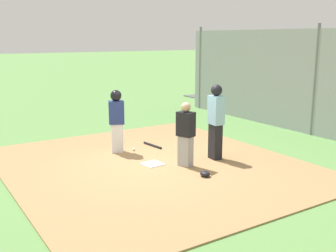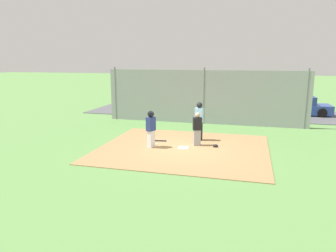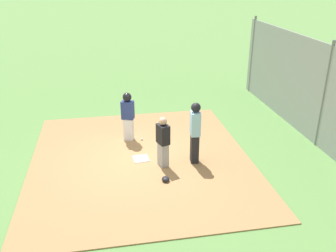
% 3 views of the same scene
% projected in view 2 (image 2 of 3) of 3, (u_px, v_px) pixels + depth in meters
% --- Properties ---
extents(ground_plane, '(140.00, 140.00, 0.00)m').
position_uv_depth(ground_plane, '(183.00, 149.00, 13.61)').
color(ground_plane, '#5B8947').
extents(dirt_infield, '(7.20, 6.40, 0.03)m').
position_uv_depth(dirt_infield, '(183.00, 148.00, 13.61)').
color(dirt_infield, '#9E774C').
rests_on(dirt_infield, ground_plane).
extents(home_plate, '(0.48, 0.48, 0.02)m').
position_uv_depth(home_plate, '(183.00, 148.00, 13.60)').
color(home_plate, white).
rests_on(home_plate, dirt_infield).
extents(catcher, '(0.44, 0.37, 1.49)m').
position_uv_depth(catcher, '(197.00, 129.00, 13.88)').
color(catcher, '#9E9EA3').
rests_on(catcher, dirt_infield).
extents(umpire, '(0.40, 0.29, 1.82)m').
position_uv_depth(umpire, '(199.00, 120.00, 14.73)').
color(umpire, black).
rests_on(umpire, dirt_infield).
extents(runner, '(0.38, 0.45, 1.62)m').
position_uv_depth(runner, '(151.00, 127.00, 13.54)').
color(runner, silver).
rests_on(runner, dirt_infield).
extents(baseball_bat, '(0.77, 0.15, 0.06)m').
position_uv_depth(baseball_bat, '(158.00, 141.00, 14.71)').
color(baseball_bat, black).
rests_on(baseball_bat, dirt_infield).
extents(catcher_mask, '(0.24, 0.20, 0.12)m').
position_uv_depth(catcher_mask, '(215.00, 146.00, 13.74)').
color(catcher_mask, black).
rests_on(catcher_mask, dirt_infield).
extents(baseball, '(0.07, 0.07, 0.07)m').
position_uv_depth(baseball, '(157.00, 144.00, 14.08)').
color(baseball, white).
rests_on(baseball, dirt_infield).
extents(backstop_fence, '(12.00, 0.10, 3.35)m').
position_uv_depth(backstop_fence, '(204.00, 97.00, 18.64)').
color(backstop_fence, '#93999E').
rests_on(backstop_fence, ground_plane).
extents(parking_lot, '(18.00, 5.20, 0.04)m').
position_uv_depth(parking_lot, '(211.00, 112.00, 22.80)').
color(parking_lot, '#515156').
rests_on(parking_lot, ground_plane).
extents(parked_car_blue, '(4.26, 2.00, 1.28)m').
position_uv_depth(parked_car_blue, '(298.00, 106.00, 21.78)').
color(parked_car_blue, '#28428C').
rests_on(parked_car_blue, parking_lot).
extents(parked_car_white, '(4.22, 1.92, 1.28)m').
position_uv_depth(parked_car_white, '(217.00, 104.00, 22.74)').
color(parked_car_white, silver).
rests_on(parked_car_white, parking_lot).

